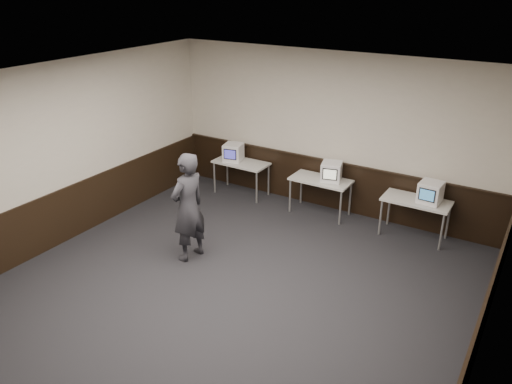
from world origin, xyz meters
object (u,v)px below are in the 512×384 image
desk_left (241,165)px  emac_center (331,172)px  desk_right (416,203)px  desk_center (321,182)px  person (188,207)px  emac_left (233,152)px  emac_right (430,192)px

desk_left → emac_center: bearing=0.8°
desk_right → desk_center: bearing=180.0°
emac_center → person: person is taller
desk_right → person: 4.11m
desk_right → person: size_ratio=0.63×
emac_center → desk_left: bearing=166.0°
emac_center → desk_right: bearing=-15.8°
desk_center → emac_center: (0.20, 0.03, 0.26)m
desk_left → emac_center: size_ratio=2.47×
person → desk_left: bearing=-156.9°
emac_left → emac_right: (4.20, 0.04, 0.00)m
emac_left → emac_right: emac_right is taller
emac_center → emac_right: (1.91, -0.01, 0.00)m
desk_center → emac_left: (-2.09, -0.02, 0.26)m
emac_center → emac_right: emac_right is taller
desk_left → person: person is taller
person → emac_left: bearing=-153.1°
desk_left → emac_left: (-0.19, -0.02, 0.26)m
desk_left → emac_center: (2.10, 0.03, 0.26)m
desk_right → emac_right: 0.34m
desk_left → emac_left: 0.32m
desk_center → desk_right: same height
desk_right → emac_right: emac_right is taller
emac_left → emac_center: (2.29, 0.05, 0.00)m
desk_left → emac_left: bearing=-174.1°
emac_center → desk_center: bearing=173.4°
desk_left → emac_right: emac_right is taller
desk_right → emac_left: 4.00m
desk_left → desk_center: same height
emac_right → desk_left: bearing=-176.2°
person → emac_right: bearing=138.1°
desk_center → emac_right: emac_right is taller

